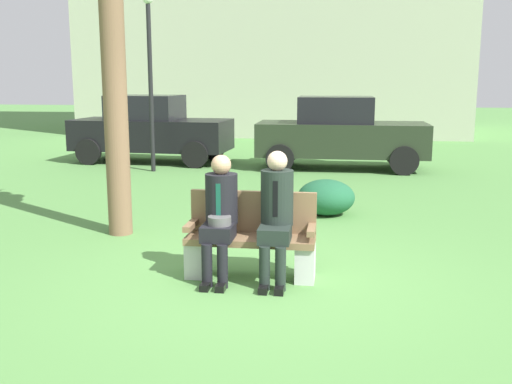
% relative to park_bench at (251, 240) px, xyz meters
% --- Properties ---
extents(ground_plane, '(80.00, 80.00, 0.00)m').
position_rel_park_bench_xyz_m(ground_plane, '(0.14, -0.18, -0.40)').
color(ground_plane, '#528843').
extents(park_bench, '(1.36, 0.44, 0.90)m').
position_rel_park_bench_xyz_m(park_bench, '(0.00, 0.00, 0.00)').
color(park_bench, brown).
rests_on(park_bench, ground).
extents(seated_man_left, '(0.34, 0.72, 1.31)m').
position_rel_park_bench_xyz_m(seated_man_left, '(-0.31, -0.12, 0.33)').
color(seated_man_left, black).
rests_on(seated_man_left, ground).
extents(seated_man_right, '(0.34, 0.72, 1.36)m').
position_rel_park_bench_xyz_m(seated_man_right, '(0.28, -0.11, 0.36)').
color(seated_man_right, '#1E2823').
rests_on(seated_man_right, ground).
extents(shrub_near_bench, '(0.89, 0.81, 0.55)m').
position_rel_park_bench_xyz_m(shrub_near_bench, '(0.71, 3.04, -0.12)').
color(shrub_near_bench, '#1F5937').
rests_on(shrub_near_bench, ground).
extents(parked_car_near, '(3.99, 1.90, 1.68)m').
position_rel_park_bench_xyz_m(parked_car_near, '(-3.85, 8.40, 0.44)').
color(parked_car_near, black).
rests_on(parked_car_near, ground).
extents(parked_car_far, '(3.91, 1.72, 1.68)m').
position_rel_park_bench_xyz_m(parked_car_far, '(0.89, 7.92, 0.44)').
color(parked_car_far, '#232D1E').
rests_on(parked_car_far, ground).
extents(street_lamp, '(0.24, 0.24, 3.92)m').
position_rel_park_bench_xyz_m(street_lamp, '(-3.33, 6.92, 1.98)').
color(street_lamp, black).
rests_on(street_lamp, ground).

